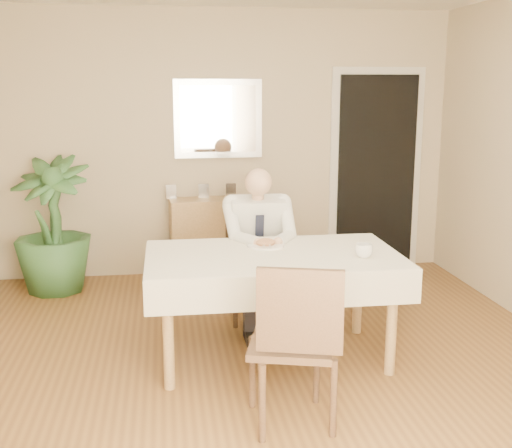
{
  "coord_description": "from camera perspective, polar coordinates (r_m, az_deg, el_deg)",
  "views": [
    {
      "loc": [
        -0.61,
        -3.84,
        1.86
      ],
      "look_at": [
        0.0,
        0.35,
        0.95
      ],
      "focal_mm": 45.0,
      "sensor_mm": 36.0,
      "label": 1
    }
  ],
  "objects": [
    {
      "name": "photo_frame_left",
      "position": [
        6.28,
        -7.56,
        2.86
      ],
      "size": [
        0.1,
        0.02,
        0.14
      ],
      "primitive_type": "cube",
      "color": "silver",
      "rests_on": "sideboard"
    },
    {
      "name": "coffee_mug",
      "position": [
        4.29,
        9.56,
        -2.36
      ],
      "size": [
        0.14,
        0.14,
        0.09
      ],
      "primitive_type": "imported",
      "rotation": [
        0.0,
        0.0,
        0.28
      ],
      "color": "white",
      "rests_on": "dining_table"
    },
    {
      "name": "seated_man",
      "position": [
        4.93,
        0.37,
        -1.59
      ],
      "size": [
        0.48,
        0.72,
        1.24
      ],
      "color": "silver",
      "rests_on": "ground"
    },
    {
      "name": "plate",
      "position": [
        4.53,
        0.84,
        -1.92
      ],
      "size": [
        0.26,
        0.26,
        0.02
      ],
      "primitive_type": "cylinder",
      "color": "white",
      "rests_on": "dining_table"
    },
    {
      "name": "knife",
      "position": [
        4.47,
        1.47,
        -1.87
      ],
      "size": [
        0.01,
        0.13,
        0.01
      ],
      "primitive_type": "cylinder",
      "rotation": [
        1.57,
        0.0,
        0.0
      ],
      "color": "silver",
      "rests_on": "dining_table"
    },
    {
      "name": "photo_frame_center",
      "position": [
        6.31,
        -4.68,
        2.96
      ],
      "size": [
        0.1,
        0.02,
        0.14
      ],
      "primitive_type": "cube",
      "color": "silver",
      "rests_on": "sideboard"
    },
    {
      "name": "chair_far",
      "position": [
        5.24,
        -0.11,
        -2.42
      ],
      "size": [
        0.46,
        0.46,
        0.96
      ],
      "rotation": [
        0.0,
        0.0,
        -0.02
      ],
      "color": "#442D1D",
      "rests_on": "ground"
    },
    {
      "name": "window",
      "position": [
        1.55,
        15.1,
        -3.66
      ],
      "size": [
        1.34,
        0.04,
        1.44
      ],
      "color": "silver",
      "rests_on": "room"
    },
    {
      "name": "doorway",
      "position": [
        6.72,
        10.6,
        4.58
      ],
      "size": [
        0.96,
        0.07,
        2.1
      ],
      "color": "silver",
      "rests_on": "ground"
    },
    {
      "name": "photo_frame_right",
      "position": [
        6.32,
        -2.24,
        3.01
      ],
      "size": [
        0.1,
        0.02,
        0.14
      ],
      "primitive_type": "cube",
      "color": "silver",
      "rests_on": "sideboard"
    },
    {
      "name": "room",
      "position": [
        3.93,
        0.73,
        3.93
      ],
      "size": [
        5.0,
        5.02,
        2.6
      ],
      "color": "brown",
      "rests_on": "ground"
    },
    {
      "name": "food",
      "position": [
        4.52,
        0.84,
        -1.65
      ],
      "size": [
        0.14,
        0.14,
        0.06
      ],
      "primitive_type": "ellipsoid",
      "color": "brown",
      "rests_on": "dining_table"
    },
    {
      "name": "sideboard",
      "position": [
        6.36,
        -3.14,
        -1.22
      ],
      "size": [
        1.01,
        0.4,
        0.79
      ],
      "primitive_type": "cube",
      "rotation": [
        0.0,
        0.0,
        0.07
      ],
      "color": "#AA8451",
      "rests_on": "ground"
    },
    {
      "name": "mirror",
      "position": [
        6.34,
        -3.38,
        9.32
      ],
      "size": [
        0.86,
        0.04,
        0.76
      ],
      "color": "silver",
      "rests_on": "room"
    },
    {
      "name": "potted_palm",
      "position": [
        6.12,
        -17.65,
        -0.09
      ],
      "size": [
        0.86,
        0.86,
        1.25
      ],
      "primitive_type": "imported",
      "rotation": [
        0.0,
        0.0,
        -0.27
      ],
      "color": "#2B5428",
      "rests_on": "ground"
    },
    {
      "name": "fork",
      "position": [
        4.46,
        0.45,
        -1.91
      ],
      "size": [
        0.01,
        0.13,
        0.01
      ],
      "primitive_type": "cylinder",
      "rotation": [
        1.57,
        0.0,
        0.0
      ],
      "color": "silver",
      "rests_on": "dining_table"
    },
    {
      "name": "chair_near",
      "position": [
        3.51,
        3.47,
        -10.0
      ],
      "size": [
        0.56,
        0.56,
        0.96
      ],
      "rotation": [
        0.0,
        0.0,
        -0.27
      ],
      "color": "#442D1D",
      "rests_on": "ground"
    },
    {
      "name": "dining_table",
      "position": [
        4.37,
        1.53,
        -3.72
      ],
      "size": [
        1.72,
        1.02,
        0.75
      ],
      "rotation": [
        0.0,
        0.0,
        -0.0
      ],
      "color": "#AA8451",
      "rests_on": "ground"
    }
  ]
}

